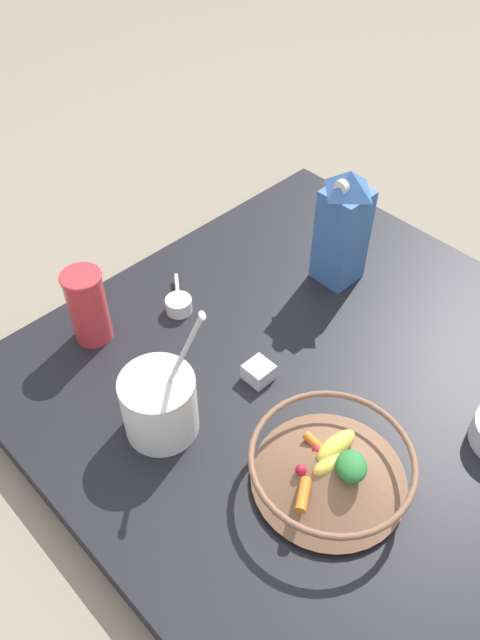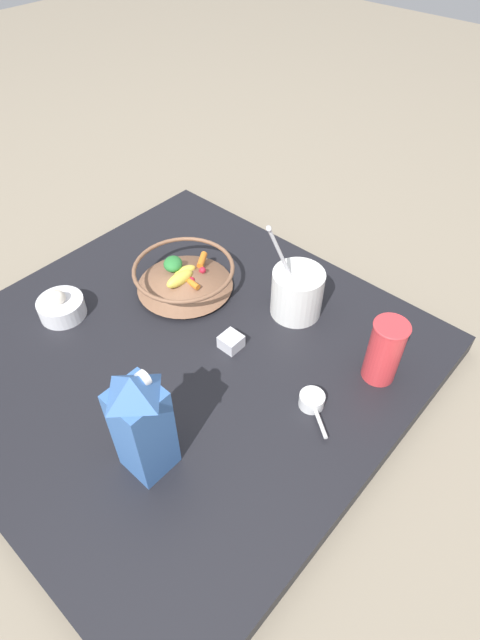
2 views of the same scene
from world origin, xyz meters
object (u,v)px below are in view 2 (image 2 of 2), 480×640
at_px(milk_carton, 142,423).
at_px(yogurt_tub, 297,291).
at_px(spice_jar, 231,342).
at_px(fruit_bowl, 184,276).
at_px(drinking_cup, 385,350).
at_px(garlic_bowl, 61,306).

xyz_separation_m(milk_carton, yogurt_tub, (0.04, -0.49, -0.06)).
bearing_deg(spice_jar, fruit_bowl, -17.09).
bearing_deg(fruit_bowl, yogurt_tub, -154.96).
bearing_deg(yogurt_tub, milk_carton, 94.99).
bearing_deg(fruit_bowl, milk_carton, 128.64).
bearing_deg(yogurt_tub, drinking_cup, 171.56).
relative_size(spice_jar, garlic_bowl, 0.42).
height_order(fruit_bowl, milk_carton, milk_carton).
xyz_separation_m(yogurt_tub, drinking_cup, (-0.25, 0.04, 0.01)).
bearing_deg(drinking_cup, yogurt_tub, -8.44).
relative_size(yogurt_tub, garlic_bowl, 2.36).
relative_size(drinking_cup, garlic_bowl, 1.40).
bearing_deg(drinking_cup, spice_jar, 27.61).
bearing_deg(drinking_cup, garlic_bowl, 27.56).
distance_m(spice_jar, garlic_bowl, 0.41).
distance_m(fruit_bowl, yogurt_tub, 0.28).
bearing_deg(spice_jar, milk_carton, 104.68).
xyz_separation_m(drinking_cup, garlic_bowl, (0.65, 0.34, -0.05)).
relative_size(fruit_bowl, yogurt_tub, 0.98).
relative_size(yogurt_tub, drinking_cup, 1.69).
distance_m(milk_carton, drinking_cup, 0.50).
height_order(drinking_cup, garlic_bowl, drinking_cup).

